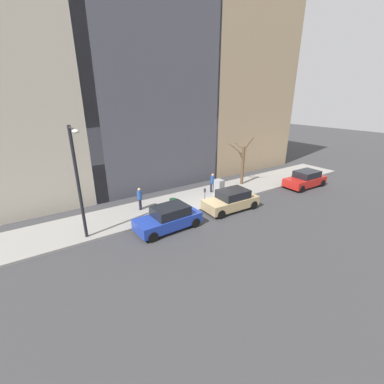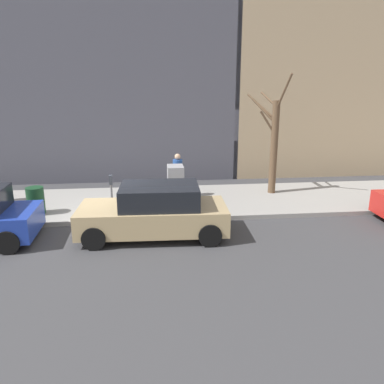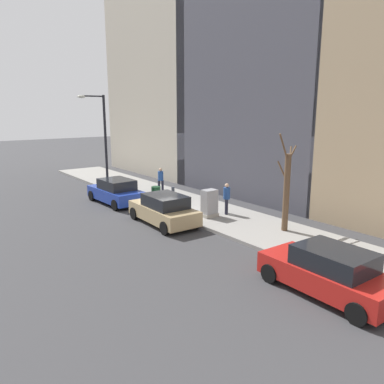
% 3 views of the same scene
% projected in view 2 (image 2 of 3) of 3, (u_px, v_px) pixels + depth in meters
% --- Properties ---
extents(ground_plane, '(120.00, 120.00, 0.00)m').
position_uv_depth(ground_plane, '(107.00, 225.00, 11.77)').
color(ground_plane, '#38383A').
extents(sidewalk, '(4.00, 36.00, 0.15)m').
position_uv_depth(sidewalk, '(113.00, 204.00, 13.66)').
color(sidewalk, gray).
rests_on(sidewalk, ground).
extents(parked_car_tan, '(2.05, 4.26, 1.52)m').
position_uv_depth(parked_car_tan, '(155.00, 212.00, 10.72)').
color(parked_car_tan, tan).
rests_on(parked_car_tan, ground).
extents(parking_meter, '(0.14, 0.10, 1.35)m').
position_uv_depth(parking_meter, '(111.00, 191.00, 11.95)').
color(parking_meter, slate).
rests_on(parking_meter, sidewalk).
extents(utility_box, '(0.83, 0.61, 1.43)m').
position_uv_depth(utility_box, '(176.00, 186.00, 13.01)').
color(utility_box, '#A8A399').
rests_on(utility_box, sidewalk).
extents(bare_tree, '(2.13, 1.06, 4.51)m').
position_uv_depth(bare_tree, '(273.00, 142.00, 14.32)').
color(bare_tree, brown).
rests_on(bare_tree, sidewalk).
extents(trash_bin, '(0.56, 0.56, 0.90)m').
position_uv_depth(trash_bin, '(36.00, 201.00, 12.22)').
color(trash_bin, '#14381E').
rests_on(trash_bin, sidewalk).
extents(pedestrian_near_meter, '(0.36, 0.36, 1.66)m').
position_uv_depth(pedestrian_near_meter, '(178.00, 173.00, 13.98)').
color(pedestrian_near_meter, '#1E1E2D').
rests_on(pedestrian_near_meter, sidewalk).
extents(office_block_center, '(12.07, 12.07, 15.78)m').
position_uv_depth(office_block_center, '(110.00, 17.00, 20.60)').
color(office_block_center, '#4C4C56').
rests_on(office_block_center, ground).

